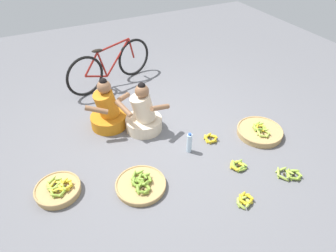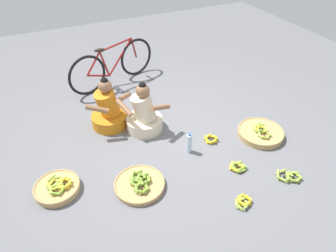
{
  "view_description": "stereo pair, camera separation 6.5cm",
  "coord_description": "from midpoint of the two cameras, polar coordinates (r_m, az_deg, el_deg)",
  "views": [
    {
      "loc": [
        -1.32,
        -2.9,
        2.7
      ],
      "look_at": [
        0.0,
        -0.2,
        0.35
      ],
      "focal_mm": 31.9,
      "sensor_mm": 36.0,
      "label": 1
    },
    {
      "loc": [
        -1.26,
        -2.93,
        2.7
      ],
      "look_at": [
        0.0,
        -0.2,
        0.35
      ],
      "focal_mm": 31.9,
      "sensor_mm": 36.0,
      "label": 2
    }
  ],
  "objects": [
    {
      "name": "banana_basket_mid_right",
      "position": [
        4.39,
        16.72,
        -0.97
      ],
      "size": [
        0.63,
        0.63,
        0.16
      ],
      "color": "tan",
      "rests_on": "ground"
    },
    {
      "name": "bicycle_leaning",
      "position": [
        5.34,
        -11.27,
        11.25
      ],
      "size": [
        1.63,
        0.57,
        0.73
      ],
      "color": "black",
      "rests_on": "ground"
    },
    {
      "name": "ground_plane",
      "position": [
        4.18,
        -1.65,
        -2.26
      ],
      "size": [
        10.0,
        10.0,
        0.0
      ],
      "primitive_type": "plane",
      "color": "slate"
    },
    {
      "name": "water_bottle",
      "position": [
        3.89,
        3.61,
        -3.26
      ],
      "size": [
        0.07,
        0.07,
        0.3
      ],
      "color": "silver",
      "rests_on": "ground"
    },
    {
      "name": "loose_bananas_near_bicycle",
      "position": [
        3.49,
        13.93,
        -13.64
      ],
      "size": [
        0.24,
        0.21,
        0.09
      ],
      "color": "#9EB747",
      "rests_on": "ground"
    },
    {
      "name": "banana_basket_back_right",
      "position": [
        3.68,
        -20.76,
        -11.24
      ],
      "size": [
        0.52,
        0.52,
        0.16
      ],
      "color": "tan",
      "rests_on": "ground"
    },
    {
      "name": "loose_bananas_front_left",
      "position": [
        4.16,
        7.73,
        -2.35
      ],
      "size": [
        0.21,
        0.22,
        0.09
      ],
      "color": "gold",
      "rests_on": "ground"
    },
    {
      "name": "vendor_woman_behind",
      "position": [
        4.34,
        -11.84,
        2.71
      ],
      "size": [
        0.71,
        0.54,
        0.78
      ],
      "color": "orange",
      "rests_on": "ground"
    },
    {
      "name": "loose_bananas_back_left",
      "position": [
        3.91,
        21.78,
        -8.58
      ],
      "size": [
        0.32,
        0.28,
        0.09
      ],
      "color": "#8CAD38",
      "rests_on": "ground"
    },
    {
      "name": "banana_basket_front_center",
      "position": [
        3.53,
        -5.74,
        -11.06
      ],
      "size": [
        0.59,
        0.59,
        0.14
      ],
      "color": "tan",
      "rests_on": "ground"
    },
    {
      "name": "vendor_woman_front",
      "position": [
        4.21,
        -5.17,
        2.06
      ],
      "size": [
        0.68,
        0.53,
        0.76
      ],
      "color": "beige",
      "rests_on": "ground"
    },
    {
      "name": "loose_bananas_back_center",
      "position": [
        3.83,
        12.74,
        -7.41
      ],
      "size": [
        0.23,
        0.21,
        0.09
      ],
      "color": "#8CAD38",
      "rests_on": "ground"
    }
  ]
}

